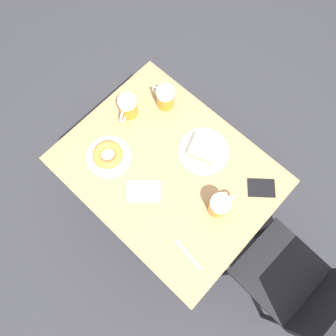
# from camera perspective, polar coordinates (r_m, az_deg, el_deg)

# --- Properties ---
(ground_plane) EXTENTS (8.00, 8.00, 0.00)m
(ground_plane) POSITION_cam_1_polar(r_m,az_deg,el_deg) (2.27, 0.00, -6.27)
(ground_plane) COLOR #333338
(table) EXTENTS (0.77, 0.99, 0.74)m
(table) POSITION_cam_1_polar(r_m,az_deg,el_deg) (1.62, 0.00, -1.00)
(table) COLOR tan
(table) RESTS_ON ground_plane
(chair) EXTENTS (0.42, 0.42, 0.84)m
(chair) POSITION_cam_1_polar(r_m,az_deg,el_deg) (1.83, 22.21, -18.53)
(chair) COLOR black
(chair) RESTS_ON ground_plane
(plate_with_cake) EXTENTS (0.25, 0.25, 0.05)m
(plate_with_cake) POSITION_cam_1_polar(r_m,az_deg,el_deg) (1.59, 6.24, 3.14)
(plate_with_cake) COLOR white
(plate_with_cake) RESTS_ON table
(plate_with_donut) EXTENTS (0.22, 0.22, 0.05)m
(plate_with_donut) POSITION_cam_1_polar(r_m,az_deg,el_deg) (1.59, -10.38, 2.16)
(plate_with_donut) COLOR white
(plate_with_donut) RESTS_ON table
(beer_mug_left) EXTENTS (0.13, 0.09, 0.12)m
(beer_mug_left) POSITION_cam_1_polar(r_m,az_deg,el_deg) (1.47, 8.95, -6.48)
(beer_mug_left) COLOR #C68C23
(beer_mug_left) RESTS_ON table
(beer_mug_center) EXTENTS (0.13, 0.09, 0.12)m
(beer_mug_center) POSITION_cam_1_polar(r_m,az_deg,el_deg) (1.64, -7.01, 10.49)
(beer_mug_center) COLOR #C68C23
(beer_mug_center) RESTS_ON table
(beer_mug_right) EXTENTS (0.09, 0.13, 0.12)m
(beer_mug_right) POSITION_cam_1_polar(r_m,az_deg,el_deg) (1.66, -0.53, 12.20)
(beer_mug_right) COLOR #C68C23
(beer_mug_right) RESTS_ON table
(napkin_folded) EXTENTS (0.18, 0.19, 0.00)m
(napkin_folded) POSITION_cam_1_polar(r_m,az_deg,el_deg) (1.53, -4.32, -4.08)
(napkin_folded) COLOR white
(napkin_folded) RESTS_ON table
(fork) EXTENTS (0.03, 0.17, 0.00)m
(fork) POSITION_cam_1_polar(r_m,az_deg,el_deg) (1.48, 3.56, -14.82)
(fork) COLOR silver
(fork) RESTS_ON table
(passport_near_edge) EXTENTS (0.15, 0.15, 0.01)m
(passport_near_edge) POSITION_cam_1_polar(r_m,az_deg,el_deg) (1.59, 15.95, -3.36)
(passport_near_edge) COLOR black
(passport_near_edge) RESTS_ON table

